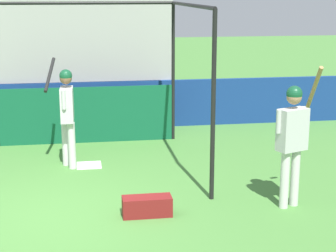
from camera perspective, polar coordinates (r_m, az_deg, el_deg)
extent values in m
plane|color=#477F38|center=(8.12, -12.54, -9.33)|extent=(60.00, 60.00, 0.00)
cube|color=navy|center=(12.96, -11.35, 1.93)|extent=(24.00, 0.12, 1.09)
cube|color=#9E9E99|center=(14.84, -11.24, 7.41)|extent=(5.40, 4.00, 3.14)
cube|color=maroon|center=(13.37, -14.94, 4.68)|extent=(0.45, 0.40, 0.10)
cube|color=maroon|center=(13.52, -14.92, 5.76)|extent=(0.45, 0.06, 0.40)
cube|color=maroon|center=(13.33, -12.58, 4.78)|extent=(0.45, 0.40, 0.10)
cube|color=maroon|center=(13.47, -12.59, 5.86)|extent=(0.45, 0.06, 0.40)
cube|color=maroon|center=(13.30, -10.21, 4.88)|extent=(0.45, 0.40, 0.10)
cube|color=maroon|center=(13.45, -10.24, 5.96)|extent=(0.45, 0.06, 0.40)
cube|color=maroon|center=(13.30, -7.83, 4.96)|extent=(0.45, 0.40, 0.10)
cube|color=maroon|center=(13.45, -7.88, 6.05)|extent=(0.45, 0.06, 0.40)
cube|color=maroon|center=(13.32, -5.46, 5.04)|extent=(0.45, 0.40, 0.10)
cube|color=maroon|center=(13.47, -5.53, 6.12)|extent=(0.45, 0.06, 0.40)
cube|color=maroon|center=(13.37, -3.10, 5.11)|extent=(0.45, 0.40, 0.10)
cube|color=maroon|center=(13.51, -3.19, 6.19)|extent=(0.45, 0.06, 0.40)
cube|color=maroon|center=(14.11, -14.72, 6.78)|extent=(0.45, 0.40, 0.10)
cube|color=maroon|center=(14.26, -14.71, 7.78)|extent=(0.45, 0.06, 0.40)
cube|color=maroon|center=(14.07, -12.48, 6.89)|extent=(0.45, 0.40, 0.10)
cube|color=maroon|center=(14.22, -12.48, 7.89)|extent=(0.45, 0.06, 0.40)
cube|color=maroon|center=(14.04, -10.22, 6.98)|extent=(0.45, 0.40, 0.10)
cube|color=maroon|center=(14.20, -10.25, 7.99)|extent=(0.45, 0.06, 0.40)
cube|color=maroon|center=(14.04, -7.96, 7.06)|extent=(0.45, 0.40, 0.10)
cube|color=maroon|center=(14.20, -8.01, 8.07)|extent=(0.45, 0.06, 0.40)
cube|color=maroon|center=(14.06, -5.70, 7.14)|extent=(0.45, 0.40, 0.10)
cube|color=maroon|center=(14.22, -5.77, 8.14)|extent=(0.45, 0.06, 0.40)
cube|color=maroon|center=(14.10, -3.46, 7.20)|extent=(0.45, 0.40, 0.10)
cube|color=maroon|center=(14.26, -3.54, 8.20)|extent=(0.45, 0.06, 0.40)
cube|color=maroon|center=(14.93, -16.64, 8.56)|extent=(0.45, 0.40, 0.10)
cube|color=maroon|center=(15.09, -16.62, 9.49)|extent=(0.45, 0.06, 0.40)
cube|color=maroon|center=(14.86, -14.52, 8.68)|extent=(0.45, 0.40, 0.10)
cube|color=maroon|center=(15.03, -14.51, 9.61)|extent=(0.45, 0.06, 0.40)
cube|color=maroon|center=(14.82, -12.38, 8.78)|extent=(0.45, 0.40, 0.10)
cube|color=maroon|center=(14.98, -12.39, 9.71)|extent=(0.45, 0.06, 0.40)
cube|color=maroon|center=(14.80, -10.23, 8.87)|extent=(0.45, 0.40, 0.10)
cube|color=maroon|center=(14.96, -10.26, 9.81)|extent=(0.45, 0.06, 0.40)
cube|color=maroon|center=(14.80, -8.08, 8.95)|extent=(0.45, 0.40, 0.10)
cube|color=maroon|center=(14.96, -8.12, 9.89)|extent=(0.45, 0.06, 0.40)
cube|color=maroon|center=(14.82, -5.93, 9.02)|extent=(0.45, 0.40, 0.10)
cube|color=maroon|center=(14.98, -5.99, 9.95)|extent=(0.45, 0.06, 0.40)
cube|color=maroon|center=(14.86, -3.78, 9.08)|extent=(0.45, 0.40, 0.10)
cube|color=maroon|center=(15.02, -3.86, 10.00)|extent=(0.45, 0.06, 0.40)
cube|color=maroon|center=(15.69, -16.37, 10.27)|extent=(0.45, 0.40, 0.10)
cube|color=maroon|center=(15.86, -16.35, 11.14)|extent=(0.45, 0.06, 0.40)
cube|color=maroon|center=(15.63, -14.34, 10.39)|extent=(0.45, 0.40, 0.10)
cube|color=maroon|center=(15.80, -14.33, 11.25)|extent=(0.45, 0.06, 0.40)
cube|color=maroon|center=(15.59, -12.30, 10.49)|extent=(0.45, 0.40, 0.10)
cube|color=maroon|center=(15.76, -12.30, 11.36)|extent=(0.45, 0.06, 0.40)
cube|color=maroon|center=(15.57, -10.24, 10.58)|extent=(0.45, 0.40, 0.10)
cube|color=maroon|center=(15.74, -10.27, 11.45)|extent=(0.45, 0.06, 0.40)
cube|color=maroon|center=(15.57, -8.18, 10.65)|extent=(0.45, 0.40, 0.10)
cube|color=maroon|center=(15.74, -8.22, 11.52)|extent=(0.45, 0.06, 0.40)
cube|color=maroon|center=(15.59, -6.13, 10.72)|extent=(0.45, 0.40, 0.10)
cube|color=maroon|center=(15.76, -6.18, 11.59)|extent=(0.45, 0.06, 0.40)
cube|color=maroon|center=(15.63, -4.08, 10.77)|extent=(0.45, 0.40, 0.10)
cube|color=maroon|center=(15.79, -4.15, 11.63)|extent=(0.45, 0.06, 0.40)
cube|color=maroon|center=(16.47, -16.12, 11.82)|extent=(0.45, 0.40, 0.10)
cube|color=maroon|center=(16.41, -14.17, 11.93)|extent=(0.45, 0.40, 0.10)
cube|color=maroon|center=(16.38, -12.22, 12.03)|extent=(0.45, 0.40, 0.10)
cube|color=maroon|center=(16.36, -10.25, 12.12)|extent=(0.45, 0.40, 0.10)
cube|color=maroon|center=(16.35, -8.28, 12.19)|extent=(0.45, 0.40, 0.10)
cube|color=maroon|center=(16.37, -6.31, 12.25)|extent=(0.45, 0.40, 0.10)
cube|color=maroon|center=(16.41, -4.35, 12.30)|extent=(0.45, 0.40, 0.10)
cylinder|color=black|center=(8.31, 4.61, 1.88)|extent=(0.07, 0.07, 2.87)
cylinder|color=black|center=(11.80, 0.53, 5.44)|extent=(0.07, 0.07, 2.87)
cylinder|color=black|center=(9.91, 2.30, 12.17)|extent=(0.06, 3.61, 0.06)
cylinder|color=black|center=(11.53, -8.63, 12.25)|extent=(3.64, 0.06, 0.06)
cube|color=#0F5133|center=(11.78, -8.24, 1.11)|extent=(3.57, 0.03, 1.18)
cube|color=white|center=(10.36, -8.02, -3.97)|extent=(0.44, 0.44, 0.02)
cylinder|color=silver|center=(10.14, -9.74, -1.97)|extent=(0.13, 0.13, 0.85)
cylinder|color=silver|center=(10.36, -10.36, -1.67)|extent=(0.13, 0.13, 0.85)
cube|color=#B7B7B7|center=(10.08, -10.23, 2.16)|extent=(0.23, 0.49, 0.60)
sphere|color=brown|center=(10.00, -10.34, 4.79)|extent=(0.21, 0.21, 0.21)
sphere|color=#144C2D|center=(9.99, -10.35, 5.06)|extent=(0.22, 0.22, 0.22)
cylinder|color=#B7B7B7|center=(9.81, -10.56, 2.64)|extent=(0.07, 0.07, 0.33)
cylinder|color=#B7B7B7|center=(10.31, -10.42, 3.17)|extent=(0.07, 0.07, 0.33)
cylinder|color=black|center=(10.29, -11.93, 5.13)|extent=(0.20, 0.73, 0.54)
sphere|color=black|center=(10.25, -9.96, 3.79)|extent=(0.08, 0.08, 0.08)
cylinder|color=silver|center=(8.39, 11.77, -5.35)|extent=(0.17, 0.17, 0.87)
cylinder|color=silver|center=(8.52, 12.76, -5.11)|extent=(0.17, 0.17, 0.87)
cube|color=#B7B7B7|center=(8.25, 12.53, -0.36)|extent=(0.49, 0.37, 0.61)
sphere|color=#A37556|center=(8.15, 12.70, 2.89)|extent=(0.22, 0.22, 0.22)
sphere|color=#144C2D|center=(8.14, 12.72, 3.22)|extent=(0.23, 0.23, 0.23)
cylinder|color=#B7B7B7|center=(8.09, 11.18, 0.45)|extent=(0.09, 0.09, 0.34)
cylinder|color=#B7B7B7|center=(8.40, 13.55, 0.81)|extent=(0.09, 0.09, 0.34)
cylinder|color=#AD7F4C|center=(8.38, 14.57, 3.58)|extent=(0.09, 0.56, 0.76)
sphere|color=#AD7F4C|center=(8.36, 12.80, 1.14)|extent=(0.08, 0.08, 0.08)
cube|color=maroon|center=(8.04, -2.14, -8.14)|extent=(0.70, 0.28, 0.28)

